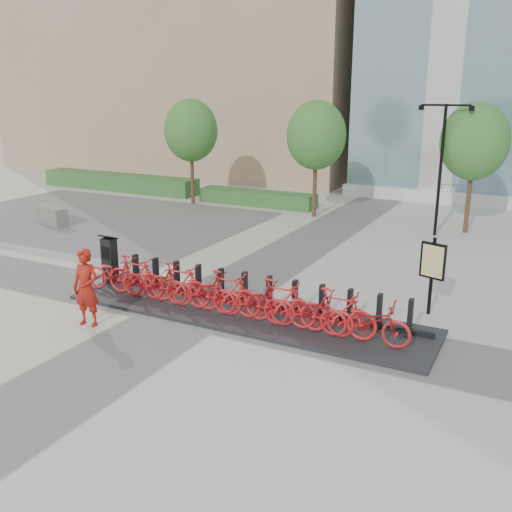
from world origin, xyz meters
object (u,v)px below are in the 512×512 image
at_px(bike_0, 115,274).
at_px(kiosk, 110,259).
at_px(jersey_barrier, 51,215).
at_px(worker_red, 86,288).
at_px(map_sign, 433,264).

xyz_separation_m(bike_0, kiosk, (-0.69, 0.59, 0.19)).
distance_m(bike_0, kiosk, 0.93).
bearing_deg(jersey_barrier, bike_0, -16.29).
bearing_deg(jersey_barrier, kiosk, -15.59).
height_order(worker_red, map_sign, map_sign).
bearing_deg(kiosk, worker_red, -60.60).
bearing_deg(bike_0, jersey_barrier, 56.23).
height_order(worker_red, jersey_barrier, worker_red).
bearing_deg(bike_0, worker_red, -156.71).
relative_size(kiosk, worker_red, 0.76).
relative_size(bike_0, kiosk, 1.33).
height_order(bike_0, jersey_barrier, bike_0).
relative_size(jersey_barrier, map_sign, 0.98).
xyz_separation_m(bike_0, map_sign, (8.04, 2.54, 0.74)).
bearing_deg(jersey_barrier, worker_red, -21.96).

